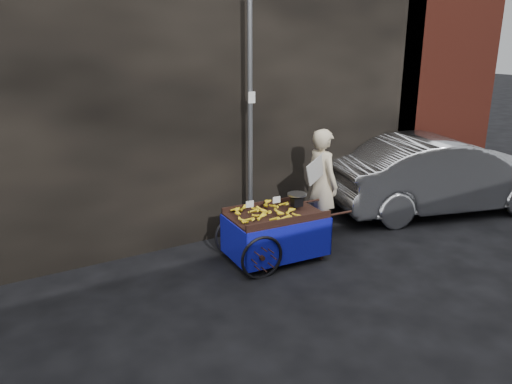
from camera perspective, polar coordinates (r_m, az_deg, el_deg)
ground at (r=7.50m, az=2.48°, el=-8.94°), size 80.00×80.00×0.00m
building_wall at (r=9.21m, az=-4.38°, el=12.21°), size 13.50×2.00×5.00m
street_pole at (r=8.09m, az=-0.68°, el=8.02°), size 0.12×0.10×4.00m
banana_cart at (r=7.60m, az=1.96°, el=-3.12°), size 2.03×1.07×1.07m
vendor at (r=8.51m, az=7.57°, el=0.97°), size 0.77×0.69×1.88m
plastic_bag at (r=8.40m, az=6.72°, el=-5.12°), size 0.28×0.22×0.25m
parked_car at (r=10.43m, az=20.52°, el=1.93°), size 4.77×2.79×1.48m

